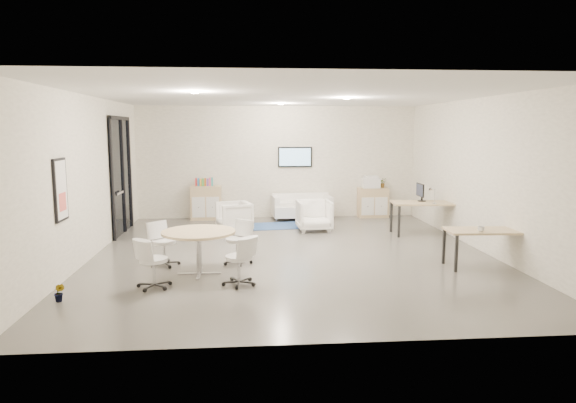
# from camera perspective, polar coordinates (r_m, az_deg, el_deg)

# --- Properties ---
(room_shell) EXTENTS (9.60, 10.60, 4.80)m
(room_shell) POSITION_cam_1_polar(r_m,az_deg,el_deg) (10.35, 0.42, 2.82)
(room_shell) COLOR #56534E
(room_shell) RESTS_ON ground
(glass_door) EXTENTS (0.09, 1.90, 2.85)m
(glass_door) POSITION_cam_1_polar(r_m,az_deg,el_deg) (13.16, -18.05, 3.11)
(glass_door) COLOR black
(glass_door) RESTS_ON room_shell
(artwork) EXTENTS (0.05, 0.54, 1.04)m
(artwork) POSITION_cam_1_polar(r_m,az_deg,el_deg) (9.23, -23.96, 1.17)
(artwork) COLOR black
(artwork) RESTS_ON room_shell
(wall_tv) EXTENTS (0.98, 0.06, 0.58)m
(wall_tv) POSITION_cam_1_polar(r_m,az_deg,el_deg) (14.82, 0.78, 4.97)
(wall_tv) COLOR black
(wall_tv) RESTS_ON room_shell
(ceiling_spots) EXTENTS (3.14, 4.14, 0.03)m
(ceiling_spots) POSITION_cam_1_polar(r_m,az_deg,el_deg) (11.14, -1.01, 11.32)
(ceiling_spots) COLOR #FFEAC6
(ceiling_spots) RESTS_ON room_shell
(sideboard_left) EXTENTS (0.85, 0.44, 0.96)m
(sideboard_left) POSITION_cam_1_polar(r_m,az_deg,el_deg) (14.71, -9.09, -0.14)
(sideboard_left) COLOR tan
(sideboard_left) RESTS_ON room_shell
(sideboard_right) EXTENTS (0.86, 0.42, 0.86)m
(sideboard_right) POSITION_cam_1_polar(r_m,az_deg,el_deg) (15.14, 9.40, -0.10)
(sideboard_right) COLOR tan
(sideboard_right) RESTS_ON room_shell
(books) EXTENTS (0.49, 0.14, 0.22)m
(books) POSITION_cam_1_polar(r_m,az_deg,el_deg) (14.64, -9.30, 2.15)
(books) COLOR red
(books) RESTS_ON sideboard_left
(printer) EXTENTS (0.51, 0.43, 0.35)m
(printer) POSITION_cam_1_polar(r_m,az_deg,el_deg) (15.06, 9.19, 2.13)
(printer) COLOR white
(printer) RESTS_ON sideboard_right
(loveseat) EXTENTS (1.70, 0.94, 0.61)m
(loveseat) POSITION_cam_1_polar(r_m,az_deg,el_deg) (14.61, 1.51, -0.67)
(loveseat) COLOR white
(loveseat) RESTS_ON room_shell
(blue_rug) EXTENTS (1.68, 1.23, 0.01)m
(blue_rug) POSITION_cam_1_polar(r_m,az_deg,el_deg) (13.62, -0.85, -2.70)
(blue_rug) COLOR #2D4F8B
(blue_rug) RESTS_ON room_shell
(armchair_left) EXTENTS (0.92, 0.96, 0.81)m
(armchair_left) POSITION_cam_1_polar(r_m,az_deg,el_deg) (12.99, -6.01, -1.48)
(armchair_left) COLOR white
(armchair_left) RESTS_ON room_shell
(armchair_right) EXTENTS (0.87, 0.82, 0.85)m
(armchair_right) POSITION_cam_1_polar(r_m,az_deg,el_deg) (12.94, 2.92, -1.38)
(armchair_right) COLOR white
(armchair_right) RESTS_ON room_shell
(desk_rear) EXTENTS (1.58, 0.89, 0.79)m
(desk_rear) POSITION_cam_1_polar(r_m,az_deg,el_deg) (12.87, 14.84, -0.42)
(desk_rear) COLOR tan
(desk_rear) RESTS_ON room_shell
(desk_front) EXTENTS (1.39, 0.76, 0.70)m
(desk_front) POSITION_cam_1_polar(r_m,az_deg,el_deg) (10.14, 20.90, -3.34)
(desk_front) COLOR tan
(desk_front) RESTS_ON room_shell
(monitor) EXTENTS (0.20, 0.50, 0.44)m
(monitor) POSITION_cam_1_polar(r_m,az_deg,el_deg) (12.96, 14.50, 1.06)
(monitor) COLOR black
(monitor) RESTS_ON desk_rear
(round_table) EXTENTS (1.29, 1.29, 0.78)m
(round_table) POSITION_cam_1_polar(r_m,az_deg,el_deg) (9.10, -9.90, -3.74)
(round_table) COLOR tan
(round_table) RESTS_ON room_shell
(meeting_chairs) EXTENTS (2.23, 2.23, 0.82)m
(meeting_chairs) POSITION_cam_1_polar(r_m,az_deg,el_deg) (9.16, -9.86, -5.52)
(meeting_chairs) COLOR white
(meeting_chairs) RESTS_ON room_shell
(plant_cabinet) EXTENTS (0.30, 0.32, 0.22)m
(plant_cabinet) POSITION_cam_1_polar(r_m,az_deg,el_deg) (15.16, 10.44, 1.94)
(plant_cabinet) COLOR #3F7F3F
(plant_cabinet) RESTS_ON sideboard_right
(plant_floor) EXTENTS (0.19, 0.30, 0.13)m
(plant_floor) POSITION_cam_1_polar(r_m,az_deg,el_deg) (8.44, -24.03, -9.74)
(plant_floor) COLOR #3F7F3F
(plant_floor) RESTS_ON room_shell
(cup) EXTENTS (0.14, 0.12, 0.12)m
(cup) POSITION_cam_1_polar(r_m,az_deg,el_deg) (9.90, 20.67, -2.81)
(cup) COLOR white
(cup) RESTS_ON desk_front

